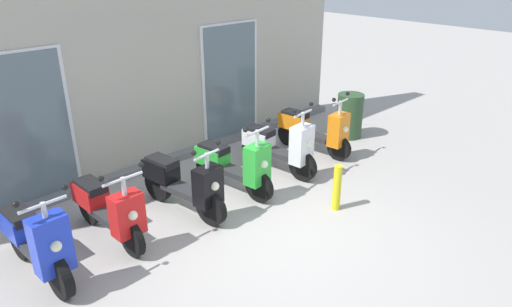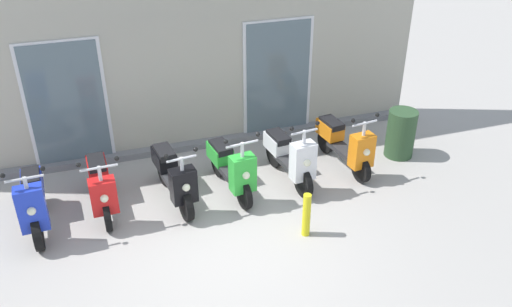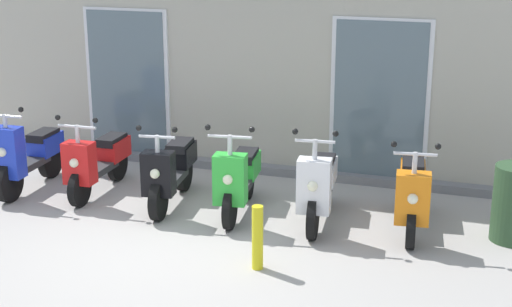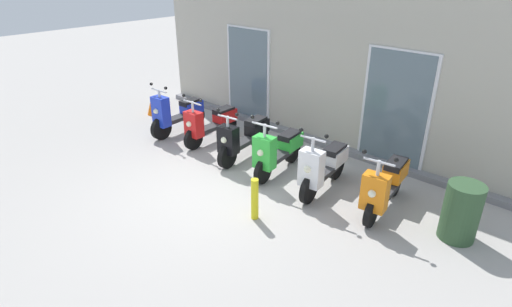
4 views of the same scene
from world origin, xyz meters
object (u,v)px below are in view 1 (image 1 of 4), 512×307
at_px(scooter_black, 183,183).
at_px(scooter_white, 279,146).
at_px(scooter_blue, 36,241).
at_px(scooter_green, 234,164).
at_px(curb_bollard, 337,188).
at_px(scooter_orange, 315,129).
at_px(scooter_red, 108,208).
at_px(trash_bin, 350,116).

bearing_deg(scooter_black, scooter_white, -1.00).
distance_m(scooter_blue, scooter_white, 4.03).
distance_m(scooter_black, scooter_white, 1.95).
xyz_separation_m(scooter_green, curb_bollard, (0.72, -1.44, -0.12)).
height_order(scooter_black, scooter_orange, scooter_orange).
bearing_deg(scooter_white, scooter_red, 177.55).
bearing_deg(trash_bin, scooter_green, -176.61).
bearing_deg(scooter_blue, scooter_orange, 2.13).
bearing_deg(scooter_orange, scooter_white, -172.63).
bearing_deg(scooter_blue, trash_bin, 2.19).
bearing_deg(scooter_black, scooter_blue, -177.70).
distance_m(scooter_red, scooter_white, 3.06).
bearing_deg(trash_bin, scooter_white, -175.15).
relative_size(scooter_blue, scooter_green, 1.02).
bearing_deg(scooter_red, scooter_white, -2.45).
height_order(scooter_orange, trash_bin, scooter_orange).
distance_m(scooter_white, scooter_orange, 1.10).
relative_size(scooter_red, curb_bollard, 2.23).
bearing_deg(scooter_orange, scooter_blue, -177.87).
xyz_separation_m(scooter_green, scooter_orange, (2.11, 0.14, -0.00)).
bearing_deg(scooter_black, scooter_red, 175.00).
distance_m(scooter_blue, trash_bin, 6.28).
bearing_deg(curb_bollard, scooter_black, 138.21).
distance_m(scooter_black, scooter_green, 0.93).
bearing_deg(scooter_blue, scooter_red, 10.58).
distance_m(scooter_red, scooter_orange, 4.15).
xyz_separation_m(scooter_black, scooter_orange, (3.04, 0.11, 0.01)).
relative_size(scooter_white, trash_bin, 1.74).
bearing_deg(scooter_green, trash_bin, 3.39).
relative_size(scooter_black, trash_bin, 1.81).
xyz_separation_m(scooter_blue, curb_bollard, (3.73, -1.39, -0.14)).
xyz_separation_m(scooter_orange, curb_bollard, (-1.39, -1.59, -0.12)).
bearing_deg(trash_bin, scooter_blue, -177.81).
distance_m(scooter_orange, curb_bollard, 2.11).
xyz_separation_m(scooter_white, curb_bollard, (-0.30, -1.44, -0.14)).
bearing_deg(scooter_green, scooter_blue, -179.11).
height_order(scooter_blue, trash_bin, scooter_blue).
relative_size(scooter_black, curb_bollard, 2.31).
bearing_deg(scooter_black, scooter_green, -2.27).
relative_size(scooter_blue, scooter_orange, 1.01).
distance_m(scooter_green, scooter_white, 1.02).
height_order(scooter_black, trash_bin, scooter_black).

